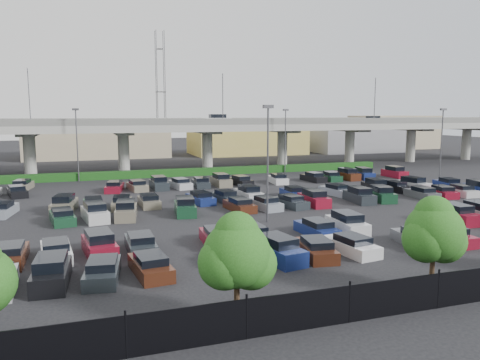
{
  "coord_description": "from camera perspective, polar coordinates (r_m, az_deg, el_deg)",
  "views": [
    {
      "loc": [
        -15.27,
        -45.73,
        9.54
      ],
      "look_at": [
        1.69,
        4.58,
        2.0
      ],
      "focal_mm": 35.0,
      "sensor_mm": 36.0,
      "label": 1
    }
  ],
  "objects": [
    {
      "name": "ground",
      "position": [
        49.15,
        -0.16,
        -3.11
      ],
      "size": [
        280.0,
        280.0,
        0.0
      ],
      "primitive_type": "plane",
      "color": "black"
    },
    {
      "name": "overpass",
      "position": [
        79.22,
        -7.7,
        6.15
      ],
      "size": [
        150.0,
        13.0,
        15.8
      ],
      "color": "gray",
      "rests_on": "ground"
    },
    {
      "name": "hedge",
      "position": [
        72.92,
        -6.39,
        0.95
      ],
      "size": [
        66.0,
        1.6,
        1.1
      ],
      "primitive_type": "cube",
      "color": "#123F13",
      "rests_on": "ground"
    },
    {
      "name": "fence",
      "position": [
        24.91,
        21.13,
        -12.77
      ],
      "size": [
        70.0,
        0.1,
        2.0
      ],
      "color": "black",
      "rests_on": "ground"
    },
    {
      "name": "tree_row",
      "position": [
        25.69,
        20.63,
        -6.0
      ],
      "size": [
        65.07,
        3.66,
        5.94
      ],
      "color": "#332316",
      "rests_on": "ground"
    },
    {
      "name": "parked_cars",
      "position": [
        45.54,
        0.75,
        -3.22
      ],
      "size": [
        63.17,
        41.65,
        1.67
      ],
      "color": "#492113",
      "rests_on": "ground"
    },
    {
      "name": "light_poles",
      "position": [
        49.12,
        -5.48,
        4.19
      ],
      "size": [
        66.9,
        48.38,
        10.3
      ],
      "color": "#47474C",
      "rests_on": "ground"
    },
    {
      "name": "distant_buildings",
      "position": [
        111.19,
        -4.22,
        5.07
      ],
      "size": [
        138.0,
        24.0,
        9.0
      ],
      "color": "gray",
      "rests_on": "ground"
    },
    {
      "name": "comm_tower",
      "position": [
        121.42,
        -9.64,
        10.84
      ],
      "size": [
        2.4,
        2.4,
        30.0
      ],
      "color": "#47474C",
      "rests_on": "ground"
    }
  ]
}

